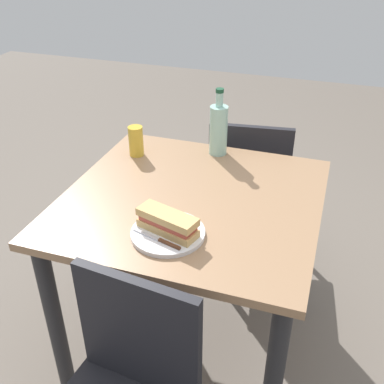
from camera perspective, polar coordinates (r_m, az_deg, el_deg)
name	(u,v)px	position (r m, az deg, el deg)	size (l,w,h in m)	color
ground_plane	(192,342)	(2.17, 0.00, -18.18)	(8.00, 8.00, 0.00)	#6B6056
dining_table	(192,227)	(1.73, 0.00, -4.35)	(0.91, 0.88, 0.77)	#997251
chair_near	(249,185)	(2.32, 7.08, 0.83)	(0.45, 0.45, 0.84)	black
plate_near	(167,233)	(1.46, -3.11, -5.10)	(0.24, 0.24, 0.01)	white
baguette_sandwich_near	(167,222)	(1.44, -3.16, -3.77)	(0.21, 0.12, 0.07)	tan
knife_near	(159,240)	(1.42, -4.09, -5.96)	(0.18, 0.06, 0.01)	silver
water_bottle	(219,129)	(1.92, 3.32, 7.87)	(0.08, 0.08, 0.28)	#99C6B7
beer_glass	(136,141)	(1.93, -6.99, 6.32)	(0.06, 0.06, 0.13)	gold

